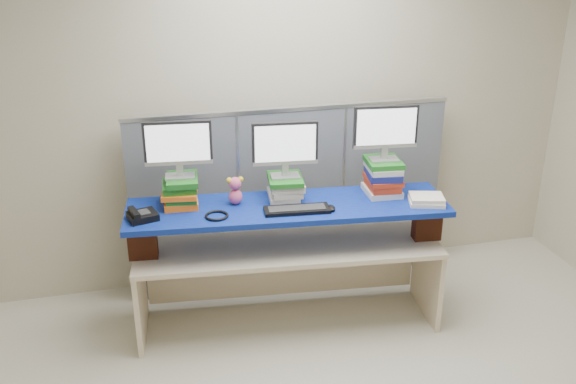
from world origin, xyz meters
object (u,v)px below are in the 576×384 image
object	(u,v)px
desk_phone	(141,215)
desk	(288,260)
blue_board	(288,208)
monitor_center	(285,146)
monitor_right	(386,130)
monitor_left	(178,146)
keyboard	(297,210)

from	to	relation	value
desk_phone	desk	bearing A→B (deg)	-15.60
blue_board	monitor_center	distance (m)	0.44
desk	monitor_right	xyz separation A→B (m)	(0.73, 0.04, 0.94)
monitor_center	monitor_right	bearing A→B (deg)	-0.00
desk	monitor_left	distance (m)	1.16
monitor_center	desk_phone	world-z (taller)	monitor_center
monitor_center	keyboard	size ratio (longest dim) A/B	1.00
blue_board	monitor_right	world-z (taller)	monitor_right
desk	monitor_right	bearing A→B (deg)	9.33
desk_phone	monitor_center	bearing A→B (deg)	-9.02
desk	blue_board	bearing A→B (deg)	96.05
monitor_left	keyboard	distance (m)	0.93
keyboard	desk_phone	size ratio (longest dim) A/B	2.10
desk	desk_phone	distance (m)	1.12
desk	desk_phone	size ratio (longest dim) A/B	10.14
keyboard	desk_phone	bearing A→B (deg)	178.70
desk	desk_phone	xyz separation A→B (m)	(-1.02, 0.01, 0.48)
desk	monitor_right	world-z (taller)	monitor_right
desk	monitor_left	size ratio (longest dim) A/B	4.85
monitor_center	monitor_right	xyz separation A→B (m)	(0.72, -0.08, 0.09)
monitor_center	monitor_right	distance (m)	0.73
keyboard	desk	bearing A→B (deg)	110.82
monitor_right	desk_phone	bearing A→B (deg)	-172.80
monitor_right	keyboard	bearing A→B (deg)	-160.69
desk	blue_board	distance (m)	0.43
monitor_center	desk_phone	xyz separation A→B (m)	(-1.03, -0.11, -0.37)
blue_board	monitor_right	distance (m)	0.89
desk	blue_board	xyz separation A→B (m)	(0.00, 0.00, 0.43)
keyboard	desk_phone	distance (m)	1.06
desk	monitor_right	distance (m)	1.19
monitor_left	blue_board	bearing A→B (deg)	-9.01
monitor_left	monitor_right	world-z (taller)	monitor_right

